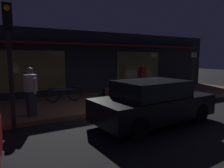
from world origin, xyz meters
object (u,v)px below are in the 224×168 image
(sign_post, at_px, (193,68))
(parked_car_far, at_px, (153,102))
(person_photographer, at_px, (31,91))
(person_bystander, at_px, (142,77))
(traffic_light_pole, at_px, (9,46))
(motorcycle, at_px, (117,94))
(trash_bin, at_px, (134,89))
(bicycle_parked, at_px, (64,94))

(sign_post, distance_m, parked_car_far, 7.39)
(person_photographer, distance_m, sign_post, 9.89)
(person_bystander, distance_m, sign_post, 3.49)
(traffic_light_pole, distance_m, parked_car_far, 4.61)
(motorcycle, distance_m, trash_bin, 1.63)
(person_photographer, bearing_deg, trash_bin, 7.94)
(motorcycle, height_order, sign_post, sign_post)
(person_photographer, xyz_separation_m, person_bystander, (6.42, 2.24, 0.00))
(motorcycle, relative_size, trash_bin, 1.83)
(sign_post, relative_size, trash_bin, 2.58)
(bicycle_parked, height_order, traffic_light_pole, traffic_light_pole)
(bicycle_parked, xyz_separation_m, trash_bin, (3.11, -1.12, 0.11))
(motorcycle, bearing_deg, parked_car_far, -87.07)
(sign_post, xyz_separation_m, trash_bin, (-5.03, -0.76, -0.89))
(motorcycle, distance_m, bicycle_parked, 2.54)
(bicycle_parked, height_order, person_photographer, person_photographer)
(bicycle_parked, bearing_deg, person_bystander, 5.53)
(person_bystander, bearing_deg, parked_car_far, -123.54)
(bicycle_parked, relative_size, person_photographer, 0.99)
(person_bystander, xyz_separation_m, trash_bin, (-1.67, -1.58, -0.41))
(bicycle_parked, distance_m, traffic_light_pole, 4.09)
(motorcycle, relative_size, sign_post, 0.71)
(motorcycle, bearing_deg, person_bystander, 37.40)
(motorcycle, bearing_deg, trash_bin, 28.91)
(person_photographer, height_order, traffic_light_pole, traffic_light_pole)
(person_bystander, bearing_deg, trash_bin, -136.61)
(person_photographer, xyz_separation_m, sign_post, (9.78, 1.42, 0.48))
(person_bystander, relative_size, traffic_light_pole, 0.46)
(person_bystander, relative_size, trash_bin, 1.80)
(traffic_light_pole, bearing_deg, person_bystander, 24.63)
(motorcycle, relative_size, person_photographer, 1.02)
(bicycle_parked, distance_m, person_photographer, 2.48)
(bicycle_parked, height_order, person_bystander, person_bystander)
(person_photographer, height_order, parked_car_far, person_photographer)
(bicycle_parked, xyz_separation_m, traffic_light_pole, (-2.28, -2.77, 1.97))
(traffic_light_pole, bearing_deg, trash_bin, 17.07)
(sign_post, xyz_separation_m, traffic_light_pole, (-10.42, -2.41, 0.97))
(person_bystander, bearing_deg, bicycle_parked, -174.47)
(motorcycle, bearing_deg, person_photographer, 177.81)
(trash_bin, relative_size, traffic_light_pole, 0.26)
(parked_car_far, bearing_deg, person_photographer, 146.50)
(person_bystander, distance_m, parked_car_far, 5.42)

